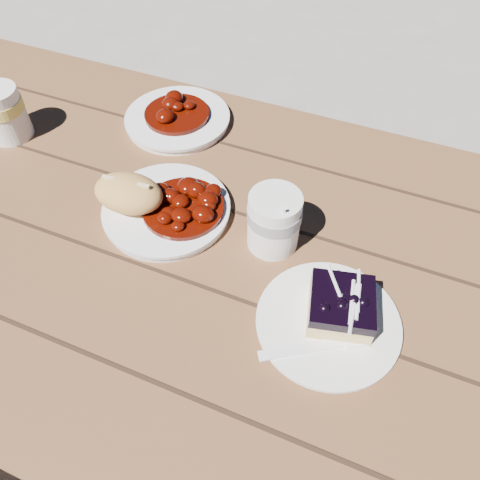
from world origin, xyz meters
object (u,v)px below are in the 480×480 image
at_px(coffee_cup, 274,221).
at_px(second_cup, 4,113).
at_px(main_plate, 167,210).
at_px(second_plate, 178,119).
at_px(bread_roll, 129,193).
at_px(dessert_plate, 328,323).
at_px(picnic_table, 67,244).
at_px(blueberry_cake, 341,306).

relative_size(coffee_cup, second_cup, 1.00).
bearing_deg(main_plate, second_plate, 112.97).
xyz_separation_m(main_plate, second_plate, (-0.10, 0.23, 0.00)).
bearing_deg(second_plate, bread_roll, -80.24).
bearing_deg(dessert_plate, coffee_cup, 137.90).
relative_size(picnic_table, blueberry_cake, 19.01).
bearing_deg(bread_roll, main_plate, 19.98).
distance_m(dessert_plate, second_plate, 0.53).
relative_size(blueberry_cake, second_cup, 1.03).
bearing_deg(blueberry_cake, picnic_table, 161.05).
bearing_deg(main_plate, dessert_plate, -18.24).
xyz_separation_m(main_plate, second_cup, (-0.39, 0.07, 0.04)).
bearing_deg(main_plate, blueberry_cake, -15.27).
relative_size(main_plate, dessert_plate, 1.06).
bearing_deg(blueberry_cake, bread_roll, 156.44).
distance_m(main_plate, blueberry_cake, 0.34).
xyz_separation_m(blueberry_cake, second_cup, (-0.71, 0.16, 0.02)).
xyz_separation_m(blueberry_cake, coffee_cup, (-0.14, 0.10, 0.02)).
distance_m(bread_roll, second_cup, 0.34).
bearing_deg(bread_roll, blueberry_cake, -10.23).
xyz_separation_m(dessert_plate, second_plate, (-0.41, 0.34, 0.00)).
distance_m(bread_roll, dessert_plate, 0.38).
distance_m(coffee_cup, second_cup, 0.58).
bearing_deg(dessert_plate, picnic_table, 172.73).
distance_m(main_plate, coffee_cup, 0.19).
relative_size(main_plate, blueberry_cake, 2.01).
height_order(bread_roll, blueberry_cake, bread_roll).
distance_m(picnic_table, second_plate, 0.34).
relative_size(bread_roll, dessert_plate, 0.59).
distance_m(main_plate, second_plate, 0.25).
height_order(dessert_plate, coffee_cup, coffee_cup).
relative_size(second_plate, second_cup, 2.03).
bearing_deg(picnic_table, coffee_cup, 5.74).
relative_size(blueberry_cake, coffee_cup, 1.03).
relative_size(picnic_table, dessert_plate, 10.01).
distance_m(picnic_table, bread_roll, 0.28).
height_order(picnic_table, coffee_cup, coffee_cup).
distance_m(blueberry_cake, second_plate, 0.53).
xyz_separation_m(bread_roll, coffee_cup, (0.24, 0.03, 0.00)).
xyz_separation_m(bread_roll, second_plate, (-0.04, 0.25, -0.04)).
bearing_deg(main_plate, bread_roll, -160.02).
height_order(picnic_table, bread_roll, bread_roll).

